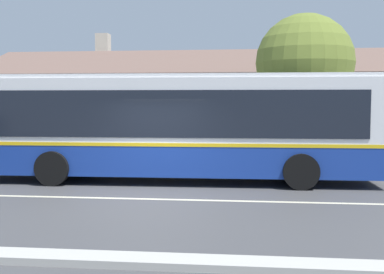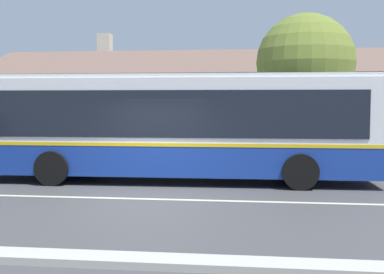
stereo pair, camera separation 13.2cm
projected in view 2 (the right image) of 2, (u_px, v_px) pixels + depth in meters
The scene contains 8 objects.
ground_plane at pixel (146, 199), 11.94m from camera, with size 300.00×300.00×0.00m, color #424244.
sidewalk_far at pixel (180, 165), 17.88m from camera, with size 60.00×3.00×0.15m, color #ADAAA3.
curb_near at pixel (79, 258), 7.23m from camera, with size 60.00×0.50×0.12m, color #ADAAA3.
lane_divider_stripe at pixel (146, 199), 11.94m from camera, with size 60.00×0.16×0.01m, color beige.
community_building at pixel (208, 111), 25.27m from camera, with size 21.73×8.60×6.14m.
transit_bus at pixel (172, 124), 14.66m from camera, with size 12.17×2.91×3.21m.
bench_down_street at pixel (103, 152), 17.53m from camera, with size 1.85×0.51×0.94m.
street_tree_primary at pixel (309, 66), 18.08m from camera, with size 3.72×3.67×5.71m.
Camera 2 is at (2.52, -11.58, 2.41)m, focal length 45.00 mm.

